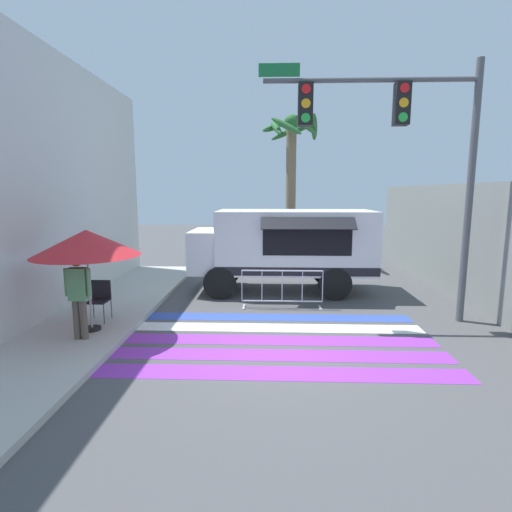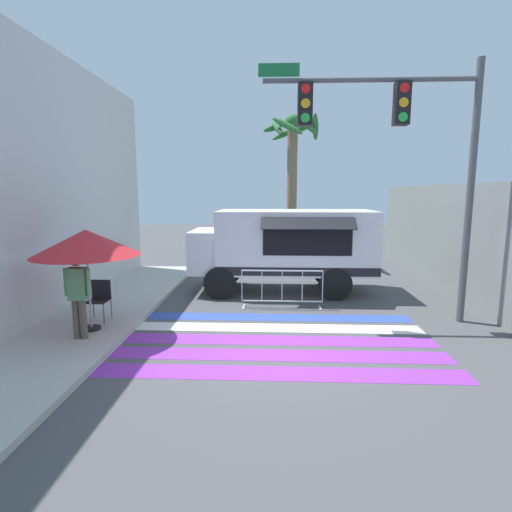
{
  "view_description": "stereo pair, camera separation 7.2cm",
  "coord_description": "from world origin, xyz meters",
  "px_view_note": "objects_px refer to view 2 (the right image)",
  "views": [
    {
      "loc": [
        -0.15,
        -7.28,
        2.99
      ],
      "look_at": [
        -0.54,
        2.99,
        1.36
      ],
      "focal_mm": 28.0,
      "sensor_mm": 36.0,
      "label": 1
    },
    {
      "loc": [
        -0.08,
        -7.28,
        2.99
      ],
      "look_at": [
        -0.54,
        2.99,
        1.36
      ],
      "focal_mm": 28.0,
      "sensor_mm": 36.0,
      "label": 2
    }
  ],
  "objects_px": {
    "food_truck": "(281,244)",
    "patio_umbrella": "(86,243)",
    "traffic_signal_pole": "(401,137)",
    "palm_tree": "(293,164)",
    "barricade_front": "(282,289)",
    "vendor_person": "(78,291)",
    "folding_chair": "(99,296)"
  },
  "relations": [
    {
      "from": "food_truck",
      "to": "patio_umbrella",
      "type": "distance_m",
      "value": 5.76
    },
    {
      "from": "traffic_signal_pole",
      "to": "palm_tree",
      "type": "relative_size",
      "value": 0.96
    },
    {
      "from": "food_truck",
      "to": "traffic_signal_pole",
      "type": "height_order",
      "value": "traffic_signal_pole"
    },
    {
      "from": "barricade_front",
      "to": "palm_tree",
      "type": "xyz_separation_m",
      "value": [
        0.51,
        6.35,
        3.64
      ]
    },
    {
      "from": "vendor_person",
      "to": "palm_tree",
      "type": "xyz_separation_m",
      "value": [
        4.56,
        9.06,
        3.06
      ]
    },
    {
      "from": "vendor_person",
      "to": "barricade_front",
      "type": "bearing_deg",
      "value": 28.95
    },
    {
      "from": "food_truck",
      "to": "folding_chair",
      "type": "relative_size",
      "value": 6.01
    },
    {
      "from": "folding_chair",
      "to": "vendor_person",
      "type": "xyz_separation_m",
      "value": [
        0.12,
        -1.19,
        0.41
      ]
    },
    {
      "from": "palm_tree",
      "to": "traffic_signal_pole",
      "type": "bearing_deg",
      "value": -74.22
    },
    {
      "from": "folding_chair",
      "to": "barricade_front",
      "type": "relative_size",
      "value": 0.42
    },
    {
      "from": "palm_tree",
      "to": "patio_umbrella",
      "type": "bearing_deg",
      "value": -118.18
    },
    {
      "from": "palm_tree",
      "to": "barricade_front",
      "type": "bearing_deg",
      "value": -94.62
    },
    {
      "from": "vendor_person",
      "to": "palm_tree",
      "type": "distance_m",
      "value": 10.6
    },
    {
      "from": "barricade_front",
      "to": "palm_tree",
      "type": "bearing_deg",
      "value": 85.38
    },
    {
      "from": "food_truck",
      "to": "barricade_front",
      "type": "height_order",
      "value": "food_truck"
    },
    {
      "from": "folding_chair",
      "to": "traffic_signal_pole",
      "type": "bearing_deg",
      "value": -0.76
    },
    {
      "from": "vendor_person",
      "to": "patio_umbrella",
      "type": "bearing_deg",
      "value": 86.85
    },
    {
      "from": "folding_chair",
      "to": "palm_tree",
      "type": "xyz_separation_m",
      "value": [
        4.68,
        7.87,
        3.47
      ]
    },
    {
      "from": "patio_umbrella",
      "to": "barricade_front",
      "type": "relative_size",
      "value": 1.02
    },
    {
      "from": "food_truck",
      "to": "traffic_signal_pole",
      "type": "bearing_deg",
      "value": -47.19
    },
    {
      "from": "patio_umbrella",
      "to": "folding_chair",
      "type": "bearing_deg",
      "value": 98.77
    },
    {
      "from": "patio_umbrella",
      "to": "palm_tree",
      "type": "relative_size",
      "value": 0.36
    },
    {
      "from": "vendor_person",
      "to": "folding_chair",
      "type": "bearing_deg",
      "value": 90.9
    },
    {
      "from": "patio_umbrella",
      "to": "folding_chair",
      "type": "distance_m",
      "value": 1.48
    },
    {
      "from": "folding_chair",
      "to": "palm_tree",
      "type": "relative_size",
      "value": 0.15
    },
    {
      "from": "food_truck",
      "to": "palm_tree",
      "type": "bearing_deg",
      "value": 83.58
    },
    {
      "from": "food_truck",
      "to": "traffic_signal_pole",
      "type": "xyz_separation_m",
      "value": [
        2.56,
        -2.77,
        2.74
      ]
    },
    {
      "from": "patio_umbrella",
      "to": "folding_chair",
      "type": "xyz_separation_m",
      "value": [
        -0.11,
        0.68,
        -1.31
      ]
    },
    {
      "from": "patio_umbrella",
      "to": "food_truck",
      "type": "bearing_deg",
      "value": 44.78
    },
    {
      "from": "patio_umbrella",
      "to": "barricade_front",
      "type": "height_order",
      "value": "patio_umbrella"
    },
    {
      "from": "food_truck",
      "to": "barricade_front",
      "type": "distance_m",
      "value": 2.07
    },
    {
      "from": "vendor_person",
      "to": "traffic_signal_pole",
      "type": "bearing_deg",
      "value": 10.21
    }
  ]
}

